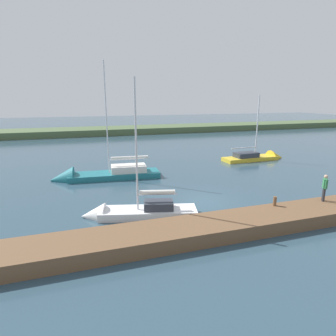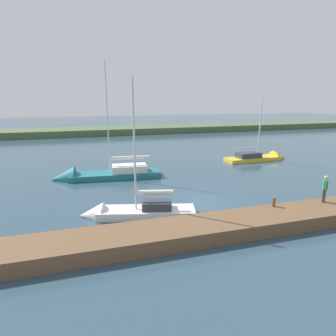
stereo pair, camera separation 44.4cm
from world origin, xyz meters
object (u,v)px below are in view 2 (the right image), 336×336
at_px(sailboat_mid_channel, 131,213).
at_px(person_on_dock, 325,187).
at_px(sailboat_inner_slip, 99,176).
at_px(sailboat_far_right, 261,159).
at_px(mooring_post_far, 274,202).

bearing_deg(sailboat_mid_channel, person_on_dock, -179.84).
distance_m(sailboat_inner_slip, person_on_dock, 17.60).
bearing_deg(sailboat_far_right, person_on_dock, -113.89).
xyz_separation_m(mooring_post_far, person_on_dock, (-3.39, 0.25, 0.69)).
distance_m(sailboat_far_right, sailboat_mid_channel, 20.75).
height_order(mooring_post_far, sailboat_mid_channel, sailboat_mid_channel).
bearing_deg(mooring_post_far, sailboat_far_right, -122.51).
height_order(sailboat_far_right, person_on_dock, sailboat_far_right).
relative_size(mooring_post_far, sailboat_mid_channel, 0.06).
distance_m(sailboat_mid_channel, person_on_dock, 11.88).
xyz_separation_m(sailboat_inner_slip, sailboat_mid_channel, (-1.34, 9.11, -0.01)).
distance_m(mooring_post_far, person_on_dock, 3.47).
bearing_deg(mooring_post_far, sailboat_inner_slip, -51.60).
relative_size(mooring_post_far, sailboat_inner_slip, 0.05).
distance_m(mooring_post_far, sailboat_mid_channel, 8.49).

